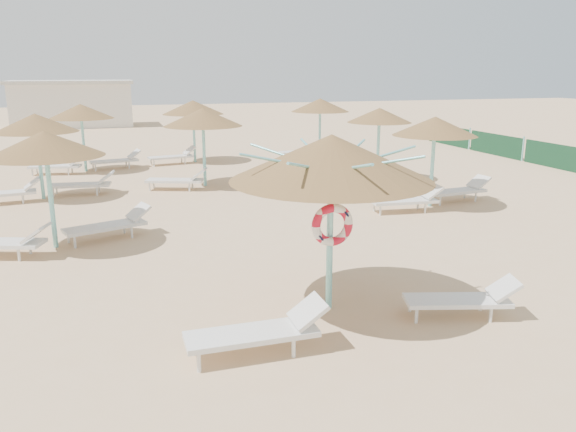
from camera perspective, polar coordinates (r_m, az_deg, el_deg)
name	(u,v)px	position (r m, az deg, el deg)	size (l,w,h in m)	color
ground	(330,300)	(10.10, 4.32, -8.47)	(120.00, 120.00, 0.00)	tan
main_palapa	(331,159)	(9.05, 4.43, 5.84)	(3.31, 3.31, 2.97)	#7AD4D5
lounger_main_a	(261,331)	(8.17, -2.76, -11.56)	(2.03, 0.62, 0.74)	silver
lounger_main_b	(465,299)	(9.74, 17.50, -8.02)	(1.90, 1.02, 0.66)	silver
palapa_field	(214,119)	(20.35, -7.50, 9.79)	(15.46, 14.11, 2.70)	#7AD4D5
service_hut	(73,103)	(43.75, -21.01, 10.63)	(8.40, 4.40, 3.25)	silver
windbreak_fence	(558,157)	(25.74, 25.78, 5.45)	(0.08, 19.84, 1.10)	#1A4F2B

